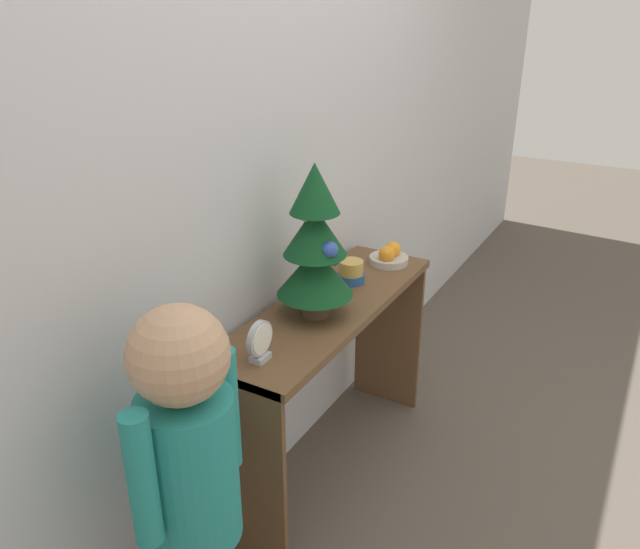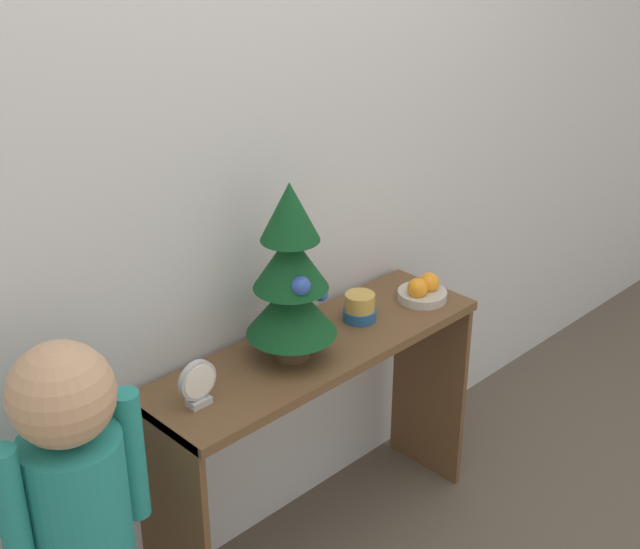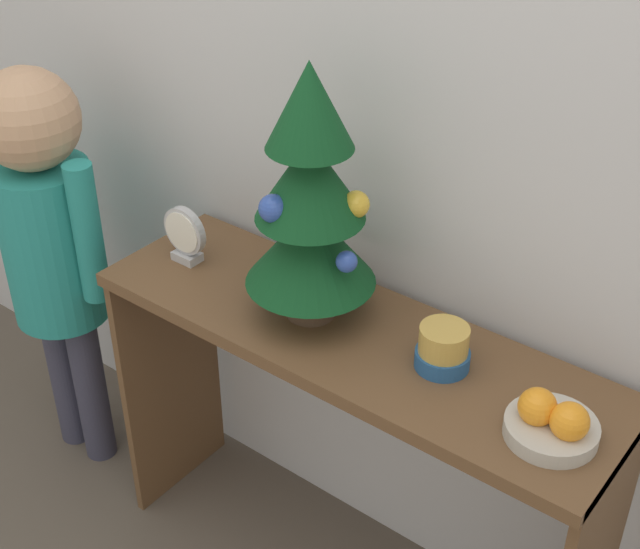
# 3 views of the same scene
# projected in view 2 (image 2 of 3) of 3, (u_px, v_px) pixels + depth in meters

# --- Properties ---
(back_wall) EXTENTS (7.00, 0.05, 2.50)m
(back_wall) POSITION_uv_depth(u_px,v_px,m) (265.00, 167.00, 2.58)
(back_wall) COLOR silver
(back_wall) RESTS_ON ground_plane
(console_table) EXTENTS (1.13, 0.34, 0.75)m
(console_table) POSITION_uv_depth(u_px,v_px,m) (317.00, 393.00, 2.73)
(console_table) COLOR brown
(console_table) RESTS_ON ground_plane
(mini_tree) EXTENTS (0.26, 0.26, 0.54)m
(mini_tree) POSITION_uv_depth(u_px,v_px,m) (291.00, 276.00, 2.48)
(mini_tree) COLOR #4C3828
(mini_tree) RESTS_ON console_table
(fruit_bowl) EXTENTS (0.16, 0.16, 0.09)m
(fruit_bowl) POSITION_uv_depth(u_px,v_px,m) (423.00, 291.00, 2.90)
(fruit_bowl) COLOR #B7B2A8
(fruit_bowl) RESTS_ON console_table
(singing_bowl) EXTENTS (0.10, 0.10, 0.09)m
(singing_bowl) POSITION_uv_depth(u_px,v_px,m) (360.00, 308.00, 2.78)
(singing_bowl) COLOR #235189
(singing_bowl) RESTS_ON console_table
(desk_clock) EXTENTS (0.11, 0.04, 0.13)m
(desk_clock) POSITION_uv_depth(u_px,v_px,m) (198.00, 384.00, 2.34)
(desk_clock) COLOR #B2B2B7
(desk_clock) RESTS_ON console_table
(child_figure) EXTENTS (0.38, 0.24, 1.12)m
(child_figure) POSITION_uv_depth(u_px,v_px,m) (77.00, 498.00, 2.08)
(child_figure) COLOR #38384C
(child_figure) RESTS_ON ground_plane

